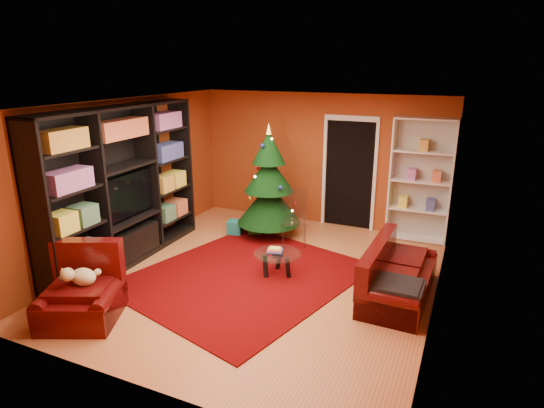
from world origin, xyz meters
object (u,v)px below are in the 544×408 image
at_px(gift_box_red, 276,214).
at_px(white_bookshelf, 420,181).
at_px(dog, 84,277).
at_px(christmas_tree, 269,183).
at_px(acrylic_chair, 294,221).
at_px(gift_box_green, 254,228).
at_px(rug, 245,276).
at_px(armchair, 80,292).
at_px(gift_box_teal, 235,227).
at_px(sofa, 400,271).
at_px(media_unit, 123,187).
at_px(coffee_table, 277,264).

distance_m(gift_box_red, white_bookshelf, 3.00).
bearing_deg(dog, christmas_tree, 51.88).
xyz_separation_m(christmas_tree, gift_box_red, (-0.26, 0.92, -0.92)).
bearing_deg(acrylic_chair, gift_box_green, 145.63).
xyz_separation_m(rug, white_bookshelf, (2.17, 2.70, 1.11)).
xyz_separation_m(rug, armchair, (-1.33, -1.92, 0.38)).
height_order(rug, gift_box_teal, gift_box_teal).
height_order(gift_box_red, armchair, armchair).
bearing_deg(sofa, media_unit, 98.91).
height_order(gift_box_green, sofa, sofa).
bearing_deg(gift_box_green, acrylic_chair, -12.84).
height_order(white_bookshelf, acrylic_chair, white_bookshelf).
bearing_deg(media_unit, sofa, 6.16).
xyz_separation_m(gift_box_green, armchair, (-0.65, -3.64, 0.26)).
xyz_separation_m(gift_box_teal, gift_box_green, (0.33, 0.17, -0.01)).
bearing_deg(acrylic_chair, gift_box_red, 104.88).
bearing_deg(christmas_tree, gift_box_red, 105.73).
xyz_separation_m(white_bookshelf, dog, (-3.48, -4.55, -0.54)).
distance_m(media_unit, gift_box_teal, 2.33).
relative_size(gift_box_red, sofa, 0.12).
distance_m(gift_box_teal, coffee_table, 1.94).
bearing_deg(coffee_table, acrylic_chair, 99.98).
height_order(gift_box_green, gift_box_red, gift_box_green).
bearing_deg(dog, rug, 30.84).
height_order(media_unit, dog, media_unit).
height_order(dog, acrylic_chair, acrylic_chair).
height_order(christmas_tree, acrylic_chair, christmas_tree).
bearing_deg(sofa, gift_box_red, 52.61).
bearing_deg(armchair, media_unit, 88.83).
distance_m(armchair, dog, 0.20).
bearing_deg(acrylic_chair, gift_box_teal, 156.75).
xyz_separation_m(armchair, coffee_table, (1.76, 2.18, -0.20)).
distance_m(rug, armchair, 2.36).
bearing_deg(coffee_table, media_unit, -169.43).
xyz_separation_m(gift_box_green, white_bookshelf, (2.85, 0.98, 1.00)).
xyz_separation_m(gift_box_red, white_bookshelf, (2.83, 0.00, 1.01)).
height_order(gift_box_green, acrylic_chair, acrylic_chair).
relative_size(christmas_tree, acrylic_chair, 2.35).
relative_size(rug, coffee_table, 4.60).
bearing_deg(christmas_tree, armchair, -104.25).
bearing_deg(gift_box_teal, rug, -56.97).
relative_size(gift_box_green, gift_box_red, 1.10).
distance_m(media_unit, coffee_table, 2.74).
relative_size(gift_box_teal, gift_box_green, 1.10).
distance_m(rug, gift_box_teal, 1.86).
bearing_deg(coffee_table, dog, -129.50).
relative_size(media_unit, gift_box_green, 13.59).
relative_size(rug, acrylic_chair, 3.66).
relative_size(gift_box_teal, coffee_table, 0.37).
distance_m(gift_box_red, coffee_table, 2.67).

